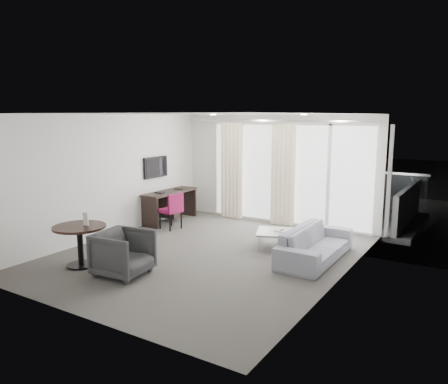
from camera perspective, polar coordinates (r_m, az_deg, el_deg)
The scene contains 27 objects.
floor at distance 8.28m, azimuth -2.21°, elevation -8.14°, with size 5.00×6.00×0.00m, color #4C4945.
ceiling at distance 7.87m, azimuth -2.34°, elevation 10.17°, with size 5.00×6.00×0.00m, color white.
wall_left at distance 9.58m, azimuth -14.76°, elevation 2.02°, with size 0.00×6.00×2.60m, color silver.
wall_right at distance 6.91m, azimuth 15.17°, elevation -1.00°, with size 0.00×6.00×2.60m, color silver.
wall_front at distance 5.78m, azimuth -19.21°, elevation -3.30°, with size 5.00×0.00×2.60m, color silver.
window_panel at distance 10.44m, azimuth 8.34°, elevation 2.32°, with size 4.00×0.02×2.38m, color white, non-canonical shape.
window_frame at distance 10.43m, azimuth 8.31°, elevation 2.31°, with size 4.10×0.06×2.44m, color white, non-canonical shape.
curtain_left at distance 10.95m, azimuth 1.02°, elevation 2.78°, with size 0.60×0.20×2.38m, color #F4E3C3, non-canonical shape.
curtain_right at distance 10.31m, azimuth 7.72°, elevation 2.24°, with size 0.60×0.20×2.38m, color #F4E3C3, non-canonical shape.
curtain_track at distance 10.32m, azimuth 6.60°, elevation 9.23°, with size 4.80×0.04×0.04m, color #B2B2B7, non-canonical shape.
downlight_a at distance 9.70m, azimuth -1.42°, elevation 10.08°, with size 0.12×0.12×0.02m, color #FFE0B2.
downlight_b at distance 8.72m, azimuth 10.37°, elevation 9.93°, with size 0.12×0.12×0.02m, color #FFE0B2.
desk at distance 10.78m, azimuth -7.05°, elevation -1.86°, with size 0.50×1.60×0.75m, color black, non-canonical shape.
tv at distance 10.59m, azimuth -8.91°, elevation 3.23°, with size 0.05×0.80×0.50m, color black, non-canonical shape.
desk_chair at distance 10.06m, azimuth -7.01°, elevation -2.45°, with size 0.46×0.43×0.84m, color maroon, non-canonical shape.
round_table at distance 7.96m, azimuth -18.25°, elevation -6.71°, with size 0.89×0.89×0.71m, color black, non-canonical shape.
menu_card at distance 7.86m, azimuth -17.58°, elevation -4.14°, with size 0.12×0.02×0.23m, color white, non-canonical shape.
tub_armchair at distance 7.31m, azimuth -13.03°, elevation -7.81°, with size 0.79×0.81×0.74m, color #2E2E2F.
coffee_table at distance 8.69m, azimuth 6.82°, elevation -6.16°, with size 0.74×0.74×0.33m, color gray, non-canonical shape.
remote at distance 8.67m, azimuth 7.55°, elevation -4.90°, with size 0.05×0.15×0.02m, color black, non-canonical shape.
magazine at distance 8.68m, azimuth 7.68°, elevation -4.88°, with size 0.23×0.29×0.02m, color gray, non-canonical shape.
sofa at distance 8.07m, azimuth 11.87°, elevation -6.65°, with size 2.02×0.79×0.59m, color gray.
terrace_slab at distance 12.05m, azimuth 11.08°, elevation -2.83°, with size 5.60×3.00×0.12m, color #4D4D50.
rattan_chair_a at distance 12.00m, azimuth 16.46°, elevation -0.92°, with size 0.53×0.53×0.78m, color brown, non-canonical shape.
rattan_chair_b at distance 11.83m, azimuth 18.03°, elevation -0.89°, with size 0.60×0.60×0.88m, color brown, non-canonical shape.
rattan_table at distance 10.96m, azimuth 17.71°, elevation -2.70°, with size 0.51×0.51×0.51m, color brown, non-canonical shape.
balustrade at distance 13.29m, azimuth 13.40°, elevation 0.73°, with size 5.50×0.06×1.05m, color #B2B2B7, non-canonical shape.
Camera 1 is at (4.42, -6.51, 2.57)m, focal length 35.00 mm.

